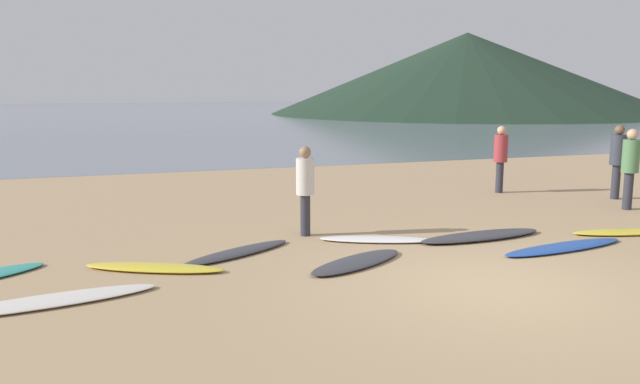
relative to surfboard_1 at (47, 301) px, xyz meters
The scene contains 15 objects.
ground_plane 10.43m from the surfboard_1, 57.37° to the left, with size 120.00×120.00×0.20m, color tan.
ocean_water 62.16m from the surfboard_1, 84.81° to the left, with size 140.00×100.00×0.01m, color slate.
headland_hill 61.57m from the surfboard_1, 53.43° to the left, with size 40.63×40.63×8.27m, color #1E3323.
surfboard_1 is the anchor object (origin of this frame).
surfboard_2 1.72m from the surfboard_1, 37.68° to the left, with size 2.09×0.45×0.08m, color yellow.
surfboard_3 3.09m from the surfboard_1, 29.56° to the left, with size 2.11×0.45×0.07m, color #333338.
surfboard_4 4.29m from the surfboard_1, ahead, with size 1.92×0.59×0.08m, color #333338.
surfboard_5 5.38m from the surfboard_1, 17.19° to the left, with size 1.99×0.46×0.07m, color white.
surfboard_6 7.06m from the surfboard_1, ahead, with size 2.46×0.59×0.10m, color #333338.
surfboard_7 7.85m from the surfboard_1, ahead, with size 2.54×0.49×0.07m, color #1E479E.
surfboard_8 9.63m from the surfboard_1, ahead, with size 1.95×0.47×0.08m, color yellow.
person_0 11.50m from the surfboard_1, 27.39° to the left, with size 0.34×0.34×1.69m.
person_1 12.81m from the surfboard_1, 16.31° to the left, with size 0.36×0.36×1.77m.
person_2 4.84m from the surfboard_1, 30.43° to the left, with size 0.33×0.33×1.61m.
person_3 11.80m from the surfboard_1, 12.05° to the left, with size 0.36×0.36×1.76m.
Camera 1 is at (-4.83, -6.80, 2.62)m, focal length 35.01 mm.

